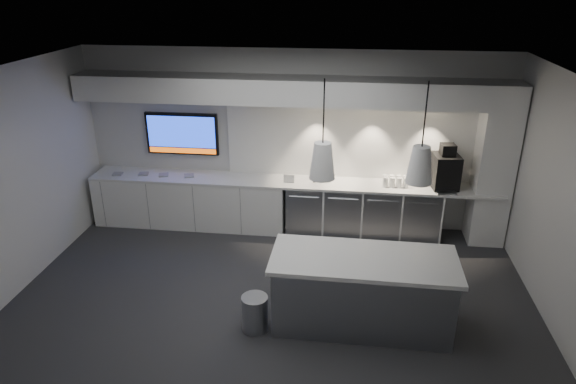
# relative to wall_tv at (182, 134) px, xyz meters

# --- Properties ---
(floor) EXTENTS (7.00, 7.00, 0.00)m
(floor) POSITION_rel_wall_tv_xyz_m (1.90, -2.45, -1.56)
(floor) COLOR #2C2C2F
(floor) RESTS_ON ground
(ceiling) EXTENTS (7.00, 7.00, 0.00)m
(ceiling) POSITION_rel_wall_tv_xyz_m (1.90, -2.45, 1.44)
(ceiling) COLOR black
(ceiling) RESTS_ON wall_back
(wall_back) EXTENTS (7.00, 0.00, 7.00)m
(wall_back) POSITION_rel_wall_tv_xyz_m (1.90, 0.05, -0.06)
(wall_back) COLOR silver
(wall_back) RESTS_ON floor
(wall_front) EXTENTS (7.00, 0.00, 7.00)m
(wall_front) POSITION_rel_wall_tv_xyz_m (1.90, -4.95, -0.06)
(wall_front) COLOR silver
(wall_front) RESTS_ON floor
(wall_left) EXTENTS (0.00, 7.00, 7.00)m
(wall_left) POSITION_rel_wall_tv_xyz_m (-1.60, -2.45, -0.06)
(wall_left) COLOR silver
(wall_left) RESTS_ON floor
(wall_right) EXTENTS (0.00, 7.00, 7.00)m
(wall_right) POSITION_rel_wall_tv_xyz_m (5.40, -2.45, -0.06)
(wall_right) COLOR silver
(wall_right) RESTS_ON floor
(back_counter) EXTENTS (6.80, 0.65, 0.04)m
(back_counter) POSITION_rel_wall_tv_xyz_m (1.90, -0.27, -0.68)
(back_counter) COLOR white
(back_counter) RESTS_ON left_base_cabinets
(left_base_cabinets) EXTENTS (3.30, 0.63, 0.86)m
(left_base_cabinets) POSITION_rel_wall_tv_xyz_m (0.15, -0.27, -1.13)
(left_base_cabinets) COLOR white
(left_base_cabinets) RESTS_ON floor
(fridge_unit_a) EXTENTS (0.60, 0.61, 0.85)m
(fridge_unit_a) POSITION_rel_wall_tv_xyz_m (2.15, -0.27, -1.13)
(fridge_unit_a) COLOR #969A9E
(fridge_unit_a) RESTS_ON floor
(fridge_unit_b) EXTENTS (0.60, 0.61, 0.85)m
(fridge_unit_b) POSITION_rel_wall_tv_xyz_m (2.78, -0.27, -1.13)
(fridge_unit_b) COLOR #969A9E
(fridge_unit_b) RESTS_ON floor
(fridge_unit_c) EXTENTS (0.60, 0.61, 0.85)m
(fridge_unit_c) POSITION_rel_wall_tv_xyz_m (3.41, -0.27, -1.13)
(fridge_unit_c) COLOR #969A9E
(fridge_unit_c) RESTS_ON floor
(fridge_unit_d) EXTENTS (0.60, 0.61, 0.85)m
(fridge_unit_d) POSITION_rel_wall_tv_xyz_m (4.04, -0.27, -1.13)
(fridge_unit_d) COLOR #969A9E
(fridge_unit_d) RESTS_ON floor
(backsplash) EXTENTS (4.60, 0.03, 1.30)m
(backsplash) POSITION_rel_wall_tv_xyz_m (3.10, 0.03, -0.01)
(backsplash) COLOR white
(backsplash) RESTS_ON wall_back
(soffit) EXTENTS (6.90, 0.60, 0.40)m
(soffit) POSITION_rel_wall_tv_xyz_m (1.90, -0.25, 0.84)
(soffit) COLOR white
(soffit) RESTS_ON wall_back
(column) EXTENTS (0.55, 0.55, 2.60)m
(column) POSITION_rel_wall_tv_xyz_m (5.10, -0.25, -0.26)
(column) COLOR white
(column) RESTS_ON floor
(wall_tv) EXTENTS (1.25, 0.07, 0.72)m
(wall_tv) POSITION_rel_wall_tv_xyz_m (0.00, 0.00, 0.00)
(wall_tv) COLOR black
(wall_tv) RESTS_ON wall_back
(island) EXTENTS (2.24, 0.98, 0.95)m
(island) POSITION_rel_wall_tv_xyz_m (3.08, -2.75, -1.08)
(island) COLOR #969A9E
(island) RESTS_ON floor
(bin) EXTENTS (0.38, 0.38, 0.46)m
(bin) POSITION_rel_wall_tv_xyz_m (1.79, -3.02, -1.33)
(bin) COLOR #969A9E
(bin) RESTS_ON floor
(coffee_machine) EXTENTS (0.45, 0.60, 0.72)m
(coffee_machine) POSITION_rel_wall_tv_xyz_m (4.37, -0.25, -0.36)
(coffee_machine) COLOR black
(coffee_machine) RESTS_ON back_counter
(sign_black) EXTENTS (0.14, 0.06, 0.18)m
(sign_black) POSITION_rel_wall_tv_xyz_m (2.34, -0.27, -0.57)
(sign_black) COLOR black
(sign_black) RESTS_ON back_counter
(sign_white) EXTENTS (0.18, 0.03, 0.14)m
(sign_white) POSITION_rel_wall_tv_xyz_m (1.88, -0.36, -0.59)
(sign_white) COLOR white
(sign_white) RESTS_ON back_counter
(cup_cluster) EXTENTS (0.41, 0.19, 0.16)m
(cup_cluster) POSITION_rel_wall_tv_xyz_m (3.61, -0.29, -0.58)
(cup_cluster) COLOR white
(cup_cluster) RESTS_ON back_counter
(tray_a) EXTENTS (0.18, 0.18, 0.02)m
(tray_a) POSITION_rel_wall_tv_xyz_m (-1.08, -0.36, -0.65)
(tray_a) COLOR gray
(tray_a) RESTS_ON back_counter
(tray_b) EXTENTS (0.19, 0.19, 0.02)m
(tray_b) POSITION_rel_wall_tv_xyz_m (-0.64, -0.30, -0.65)
(tray_b) COLOR gray
(tray_b) RESTS_ON back_counter
(tray_c) EXTENTS (0.20, 0.20, 0.02)m
(tray_c) POSITION_rel_wall_tv_xyz_m (-0.28, -0.31, -0.65)
(tray_c) COLOR gray
(tray_c) RESTS_ON back_counter
(tray_d) EXTENTS (0.20, 0.20, 0.02)m
(tray_d) POSITION_rel_wall_tv_xyz_m (0.16, -0.29, -0.65)
(tray_d) COLOR gray
(tray_d) RESTS_ON back_counter
(pendant_left) EXTENTS (0.29, 0.29, 1.12)m
(pendant_left) POSITION_rel_wall_tv_xyz_m (2.55, -2.75, 0.59)
(pendant_left) COLOR white
(pendant_left) RESTS_ON ceiling
(pendant_right) EXTENTS (0.29, 0.29, 1.12)m
(pendant_right) POSITION_rel_wall_tv_xyz_m (3.61, -2.75, 0.59)
(pendant_right) COLOR white
(pendant_right) RESTS_ON ceiling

